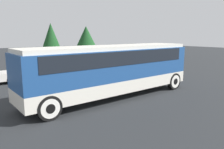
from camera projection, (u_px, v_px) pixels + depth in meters
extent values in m
plane|color=#26282B|center=(112.00, 97.00, 13.85)|extent=(120.00, 120.00, 0.00)
cube|color=silver|center=(112.00, 84.00, 13.69)|extent=(11.49, 2.58, 0.76)
cube|color=navy|center=(112.00, 64.00, 13.46)|extent=(11.49, 2.58, 1.77)
cube|color=black|center=(112.00, 57.00, 13.38)|extent=(10.11, 2.62, 0.80)
cube|color=silver|center=(112.00, 47.00, 13.28)|extent=(11.26, 2.37, 0.22)
cube|color=navy|center=(168.00, 61.00, 16.93)|extent=(0.36, 2.47, 2.02)
cylinder|color=black|center=(174.00, 81.00, 15.77)|extent=(1.19, 0.28, 1.19)
cylinder|color=silver|center=(174.00, 81.00, 15.77)|extent=(0.93, 0.30, 0.93)
cylinder|color=black|center=(174.00, 81.00, 15.77)|extent=(0.45, 0.32, 0.45)
cylinder|color=black|center=(149.00, 76.00, 17.59)|extent=(1.19, 0.28, 1.19)
cylinder|color=silver|center=(149.00, 76.00, 17.59)|extent=(0.93, 0.30, 0.93)
cylinder|color=black|center=(149.00, 76.00, 17.59)|extent=(0.45, 0.32, 0.45)
cylinder|color=black|center=(49.00, 108.00, 10.01)|extent=(1.19, 0.28, 1.19)
cylinder|color=silver|center=(49.00, 108.00, 10.01)|extent=(0.93, 0.30, 0.93)
cylinder|color=black|center=(49.00, 108.00, 10.01)|extent=(0.45, 0.32, 0.45)
cylinder|color=black|center=(32.00, 97.00, 11.82)|extent=(1.19, 0.28, 1.19)
cylinder|color=silver|center=(32.00, 97.00, 11.82)|extent=(0.93, 0.30, 0.93)
cylinder|color=black|center=(32.00, 97.00, 11.82)|extent=(0.45, 0.32, 0.45)
cylinder|color=black|center=(11.00, 80.00, 17.50)|extent=(0.71, 0.22, 0.71)
cylinder|color=black|center=(11.00, 80.00, 17.50)|extent=(0.27, 0.26, 0.27)
cylinder|color=black|center=(6.00, 77.00, 18.75)|extent=(0.71, 0.22, 0.71)
cylinder|color=black|center=(6.00, 77.00, 18.75)|extent=(0.27, 0.26, 0.27)
cube|color=black|center=(83.00, 70.00, 21.16)|extent=(4.21, 1.90, 0.56)
cube|color=black|center=(81.00, 65.00, 20.96)|extent=(2.19, 1.71, 0.46)
cylinder|color=black|center=(102.00, 72.00, 21.54)|extent=(0.64, 0.22, 0.64)
cylinder|color=black|center=(102.00, 72.00, 21.54)|extent=(0.24, 0.26, 0.24)
cylinder|color=black|center=(92.00, 69.00, 22.87)|extent=(0.64, 0.22, 0.64)
cylinder|color=black|center=(92.00, 69.00, 22.87)|extent=(0.24, 0.26, 0.24)
cylinder|color=black|center=(72.00, 75.00, 19.52)|extent=(0.64, 0.22, 0.64)
cylinder|color=black|center=(72.00, 75.00, 19.52)|extent=(0.24, 0.26, 0.24)
cylinder|color=black|center=(63.00, 73.00, 20.84)|extent=(0.64, 0.22, 0.64)
cylinder|color=black|center=(63.00, 73.00, 20.84)|extent=(0.24, 0.26, 0.24)
cylinder|color=brown|center=(86.00, 53.00, 35.79)|extent=(0.28, 0.28, 1.89)
cone|color=#19471E|center=(86.00, 37.00, 35.31)|extent=(3.32, 3.32, 3.39)
cylinder|color=brown|center=(52.00, 53.00, 37.02)|extent=(0.28, 0.28, 1.68)
cone|color=#19471E|center=(51.00, 36.00, 36.49)|extent=(3.00, 3.00, 4.14)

